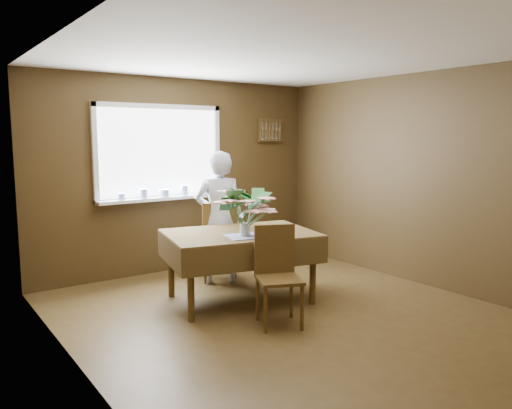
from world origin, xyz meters
TOP-DOWN VIEW (x-y plane):
  - floor at (0.00, 0.00)m, footprint 4.50×4.50m
  - ceiling at (0.00, 0.00)m, footprint 4.50×4.50m
  - wall_back at (0.00, 2.25)m, footprint 4.00×0.00m
  - wall_left at (-2.00, 0.00)m, footprint 0.00×4.50m
  - wall_right at (2.00, 0.00)m, footprint 0.00×4.50m
  - window_assembly at (-0.29, 2.20)m, footprint 1.72×0.20m
  - spoon_rack at (1.45, 2.22)m, footprint 0.44×0.05m
  - dining_table at (-0.11, 0.68)m, footprint 1.74×1.37m
  - chair_far at (0.09, 1.46)m, footprint 0.54×0.54m
  - chair_near at (-0.19, -0.06)m, footprint 0.52×0.52m
  - seated_woman at (0.05, 1.38)m, footprint 0.69×0.58m
  - flower_bouquet at (-0.19, 0.48)m, footprint 0.54×0.54m
  - side_plate at (0.29, 0.67)m, footprint 0.35×0.35m
  - table_knife at (0.04, 0.49)m, footprint 0.05×0.22m

SIDE VIEW (x-z plane):
  - floor at x=0.00m, z-range 0.00..0.00m
  - chair_near at x=-0.19m, z-range 0.04..0.97m
  - chair_far at x=0.09m, z-range 0.04..1.02m
  - dining_table at x=-0.11m, z-range 0.28..1.04m
  - side_plate at x=0.29m, z-range 0.75..0.76m
  - table_knife at x=0.04m, z-range 0.76..0.76m
  - seated_woman at x=0.05m, z-range 0.00..1.59m
  - flower_bouquet at x=-0.19m, z-range 0.82..1.28m
  - wall_back at x=0.00m, z-range -0.75..3.25m
  - wall_left at x=-2.00m, z-range -1.00..3.50m
  - wall_right at x=2.00m, z-range -1.00..3.50m
  - window_assembly at x=-0.29m, z-range 0.74..1.96m
  - spoon_rack at x=1.45m, z-range 1.69..2.02m
  - ceiling at x=0.00m, z-range 2.50..2.50m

